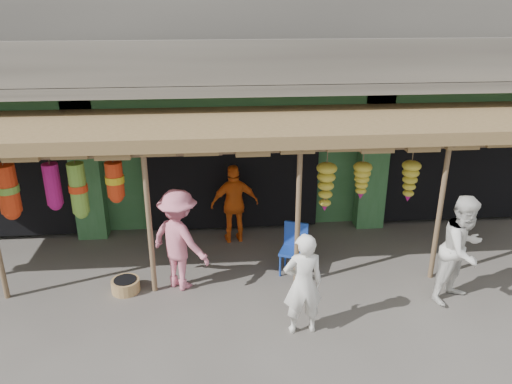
{
  "coord_description": "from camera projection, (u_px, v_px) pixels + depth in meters",
  "views": [
    {
      "loc": [
        -0.4,
        -7.83,
        4.84
      ],
      "look_at": [
        0.39,
        1.0,
        1.31
      ],
      "focal_mm": 35.0,
      "sensor_mm": 36.0,
      "label": 1
    }
  ],
  "objects": [
    {
      "name": "ground",
      "position": [
        240.0,
        280.0,
        9.07
      ],
      "size": [
        80.0,
        80.0,
        0.0
      ],
      "primitive_type": "plane",
      "color": "#514C47",
      "rests_on": "ground"
    },
    {
      "name": "building",
      "position": [
        226.0,
        58.0,
        12.33
      ],
      "size": [
        16.4,
        6.8,
        7.0
      ],
      "color": "gray",
      "rests_on": "ground"
    },
    {
      "name": "awning",
      "position": [
        225.0,
        131.0,
        8.84
      ],
      "size": [
        14.0,
        2.7,
        2.79
      ],
      "color": "brown",
      "rests_on": "ground"
    },
    {
      "name": "blue_chair",
      "position": [
        294.0,
        245.0,
        9.2
      ],
      "size": [
        0.59,
        0.59,
        0.94
      ],
      "rotation": [
        0.0,
        0.0,
        -0.39
      ],
      "color": "#183B9E",
      "rests_on": "ground"
    },
    {
      "name": "basket_right",
      "position": [
        126.0,
        286.0,
        8.69
      ],
      "size": [
        0.55,
        0.55,
        0.22
      ],
      "primitive_type": "cylinder",
      "rotation": [
        0.0,
        0.0,
        0.13
      ],
      "color": "#A67B4D",
      "rests_on": "ground"
    },
    {
      "name": "person_front",
      "position": [
        303.0,
        284.0,
        7.41
      ],
      "size": [
        0.63,
        0.43,
        1.66
      ],
      "primitive_type": "imported",
      "rotation": [
        0.0,
        0.0,
        3.21
      ],
      "color": "white",
      "rests_on": "ground"
    },
    {
      "name": "person_right",
      "position": [
        463.0,
        250.0,
        8.18
      ],
      "size": [
        1.14,
        1.07,
        1.87
      ],
      "primitive_type": "imported",
      "rotation": [
        0.0,
        0.0,
        0.54
      ],
      "color": "silver",
      "rests_on": "ground"
    },
    {
      "name": "person_vendor",
      "position": [
        235.0,
        204.0,
        10.22
      ],
      "size": [
        1.02,
        0.52,
        1.67
      ],
      "primitive_type": "imported",
      "rotation": [
        0.0,
        0.0,
        3.25
      ],
      "color": "orange",
      "rests_on": "ground"
    },
    {
      "name": "person_shopper",
      "position": [
        179.0,
        240.0,
        8.56
      ],
      "size": [
        1.34,
        1.26,
        1.82
      ],
      "primitive_type": "imported",
      "rotation": [
        0.0,
        0.0,
        2.47
      ],
      "color": "pink",
      "rests_on": "ground"
    }
  ]
}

